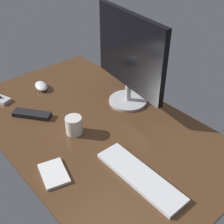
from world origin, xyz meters
TOP-DOWN VIEW (x-y plane):
  - desk at (0.00, 0.00)cm, footprint 140.00×84.00cm
  - monitor at (-4.17, 27.18)cm, footprint 50.92×20.62cm
  - keyboard at (38.99, -6.88)cm, footprint 40.59×11.52cm
  - computer_mouse at (-47.17, -1.91)cm, footprint 12.09×8.56cm
  - tv_remote at (-26.51, -19.26)cm, footprint 19.09×16.24cm
  - coffee_mug at (-1.53, -10.32)cm, footprint 7.86×7.86cm
  - notepad at (14.89, -31.92)cm, footprint 16.54×13.24cm

SIDE VIEW (x-z plane):
  - desk at x=0.00cm, z-range 0.00..2.00cm
  - notepad at x=14.89cm, z-range 2.00..3.15cm
  - keyboard at x=38.99cm, z-range 2.00..3.73cm
  - tv_remote at x=-26.51cm, z-range 2.00..4.29cm
  - computer_mouse at x=-47.17cm, z-range 2.00..5.64cm
  - coffee_mug at x=-1.53cm, z-range 2.00..10.64cm
  - monitor at x=-4.17cm, z-range 4.37..53.13cm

